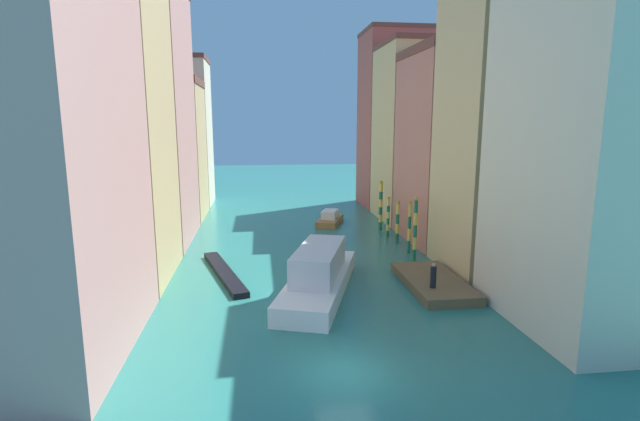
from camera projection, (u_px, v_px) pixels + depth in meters
name	position (u px, v px, depth m)	size (l,w,h in m)	color
ground_plane	(298.00, 237.00, 44.07)	(154.00, 154.00, 0.00)	#28756B
building_left_0	(22.00, 133.00, 20.22)	(7.99, 12.08, 20.22)	tan
building_left_1	(101.00, 119.00, 30.57)	(7.99, 9.28, 21.50)	#DBB77A
building_left_2	(141.00, 112.00, 40.89)	(7.99, 11.71, 22.77)	tan
building_left_3	(166.00, 149.00, 52.00)	(7.99, 9.09, 15.22)	#DBB77A
building_left_4	(179.00, 132.00, 60.33)	(7.99, 8.00, 18.61)	beige
building_right_0	(602.00, 136.00, 23.56)	(7.99, 10.12, 19.70)	beige
building_right_1	(507.00, 125.00, 32.60)	(7.99, 7.87, 20.67)	#DBB77A
building_right_2	(453.00, 146.00, 41.67)	(7.99, 9.99, 16.94)	#C6705B
building_right_3	(417.00, 133.00, 51.08)	(7.99, 9.45, 18.88)	#DBB77A
building_right_4	(394.00, 120.00, 59.53)	(7.99, 8.22, 21.71)	#B25147
waterfront_dock	(433.00, 282.00, 30.68)	(3.55, 7.53, 0.60)	brown
person_on_dock	(433.00, 276.00, 28.72)	(0.36, 0.36, 1.58)	black
mooring_pole_0	(415.00, 229.00, 35.97)	(0.30, 0.30, 5.02)	#197247
mooring_pole_1	(409.00, 226.00, 38.51)	(0.29, 0.29, 4.28)	#197247
mooring_pole_2	(397.00, 222.00, 41.53)	(0.33, 0.33, 3.80)	#197247
mooring_pole_3	(388.00, 216.00, 43.80)	(0.32, 0.32, 3.84)	#197247
mooring_pole_4	(381.00, 205.00, 46.71)	(0.40, 0.40, 4.96)	#197247
vaporetto_white	(319.00, 274.00, 29.61)	(6.67, 12.18, 2.94)	white
gondola_black	(224.00, 273.00, 33.03)	(3.75, 9.86, 0.39)	black
motorboat_0	(330.00, 219.00, 49.92)	(3.71, 5.70, 1.42)	olive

